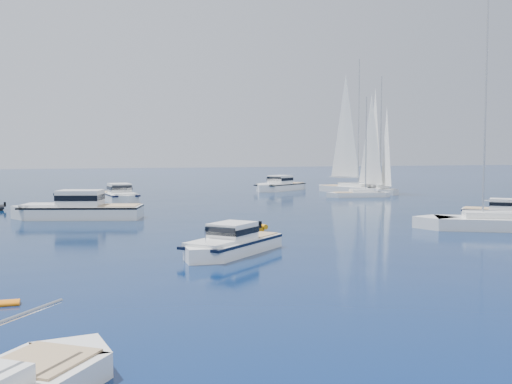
# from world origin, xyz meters

# --- Properties ---
(ground) EXTENTS (400.00, 400.00, 0.00)m
(ground) POSITION_xyz_m (0.00, 0.00, 0.00)
(ground) COLOR #091E55
(ground) RESTS_ON ground
(motor_cruiser_left) EXTENTS (7.60, 6.99, 2.08)m
(motor_cruiser_left) POSITION_xyz_m (-5.55, 8.45, 0.00)
(motor_cruiser_left) COLOR white
(motor_cruiser_left) RESTS_ON ground
(motor_cruiser_centre) EXTENTS (11.71, 6.97, 2.94)m
(motor_cruiser_centre) POSITION_xyz_m (-11.71, 29.09, 0.00)
(motor_cruiser_centre) COLOR silver
(motor_cruiser_centre) RESTS_ON ground
(motor_cruiser_far_r) EXTENTS (7.05, 7.03, 2.00)m
(motor_cruiser_far_r) POSITION_xyz_m (20.99, 17.20, 0.00)
(motor_cruiser_far_r) COLOR white
(motor_cruiser_far_r) RESTS_ON ground
(motor_cruiser_distant) EXTENTS (10.47, 8.61, 2.76)m
(motor_cruiser_distant) POSITION_xyz_m (17.98, 57.52, 0.00)
(motor_cruiser_distant) COLOR white
(motor_cruiser_distant) RESTS_ON ground
(motor_cruiser_horizon) EXTENTS (3.42, 9.68, 2.50)m
(motor_cruiser_horizon) POSITION_xyz_m (-5.99, 45.91, 0.00)
(motor_cruiser_horizon) COLOR silver
(motor_cruiser_horizon) RESTS_ON ground
(sailboat_mid_r) EXTENTS (12.34, 9.22, 18.32)m
(sailboat_mid_r) POSITION_xyz_m (15.04, 11.35, 0.00)
(sailboat_mid_r) COLOR silver
(sailboat_mid_r) RESTS_ON ground
(sailboat_centre) EXTENTS (8.77, 3.62, 12.53)m
(sailboat_centre) POSITION_xyz_m (22.00, 42.34, 0.00)
(sailboat_centre) COLOR white
(sailboat_centre) RESTS_ON ground
(sailboat_sails_r) EXTENTS (7.13, 12.87, 18.37)m
(sailboat_sails_r) POSITION_xyz_m (25.46, 50.29, 0.00)
(sailboat_sails_r) COLOR silver
(sailboat_sails_r) RESTS_ON ground
(sailboat_sails_far) EXTENTS (4.60, 11.11, 15.86)m
(sailboat_sails_far) POSITION_xyz_m (28.00, 47.84, 0.00)
(sailboat_sails_far) COLOR silver
(sailboat_sails_far) RESTS_ON ground
(tender_yellow) EXTENTS (2.85, 3.90, 0.95)m
(tender_yellow) POSITION_xyz_m (-1.54, 17.69, 0.00)
(tender_yellow) COLOR orange
(tender_yellow) RESTS_ON ground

